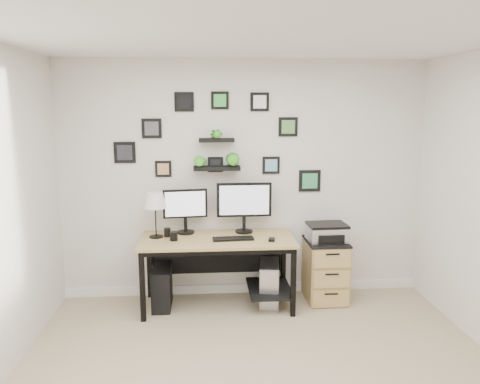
{
  "coord_description": "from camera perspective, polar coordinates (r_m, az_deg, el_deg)",
  "views": [
    {
      "loc": [
        -0.43,
        -3.07,
        2.11
      ],
      "look_at": [
        -0.06,
        1.83,
        1.2
      ],
      "focal_mm": 35.0,
      "sensor_mm": 36.0,
      "label": 1
    }
  ],
  "objects": [
    {
      "name": "room",
      "position": [
        5.48,
        0.47,
        -11.61
      ],
      "size": [
        4.0,
        4.0,
        4.0
      ],
      "color": "tan",
      "rests_on": "ground"
    },
    {
      "name": "desk",
      "position": [
        4.97,
        -2.34,
        -6.9
      ],
      "size": [
        1.6,
        0.7,
        0.75
      ],
      "color": "tan",
      "rests_on": "ground"
    },
    {
      "name": "monitor_left",
      "position": [
        5.04,
        -6.69,
        -1.93
      ],
      "size": [
        0.47,
        0.2,
        0.48
      ],
      "color": "black",
      "rests_on": "desk"
    },
    {
      "name": "monitor_right",
      "position": [
        5.03,
        0.51,
        -1.38
      ],
      "size": [
        0.59,
        0.19,
        0.55
      ],
      "color": "black",
      "rests_on": "desk"
    },
    {
      "name": "keyboard",
      "position": [
        4.84,
        -0.85,
        -5.71
      ],
      "size": [
        0.43,
        0.16,
        0.02
      ],
      "primitive_type": "cube",
      "rotation": [
        0.0,
        0.0,
        0.07
      ],
      "color": "black",
      "rests_on": "desk"
    },
    {
      "name": "mouse",
      "position": [
        4.8,
        3.89,
        -5.81
      ],
      "size": [
        0.08,
        0.1,
        0.03
      ],
      "primitive_type": "cube",
      "rotation": [
        0.0,
        0.0,
        -0.23
      ],
      "color": "black",
      "rests_on": "desk"
    },
    {
      "name": "table_lamp",
      "position": [
        4.91,
        -10.32,
        -1.13
      ],
      "size": [
        0.24,
        0.24,
        0.48
      ],
      "color": "black",
      "rests_on": "desk"
    },
    {
      "name": "mug",
      "position": [
        4.85,
        -8.08,
        -5.36
      ],
      "size": [
        0.08,
        0.08,
        0.09
      ],
      "primitive_type": "cylinder",
      "color": "black",
      "rests_on": "desk"
    },
    {
      "name": "pen_cup",
      "position": [
        4.99,
        -8.85,
        -4.89
      ],
      "size": [
        0.07,
        0.07,
        0.09
      ],
      "primitive_type": "cylinder",
      "color": "black",
      "rests_on": "desk"
    },
    {
      "name": "pc_tower_black",
      "position": [
        5.12,
        -9.49,
        -11.38
      ],
      "size": [
        0.2,
        0.43,
        0.43
      ],
      "primitive_type": "cube",
      "rotation": [
        0.0,
        0.0,
        0.01
      ],
      "color": "black",
      "rests_on": "ground"
    },
    {
      "name": "pc_tower_grey",
      "position": [
        5.15,
        3.6,
        -10.99
      ],
      "size": [
        0.27,
        0.48,
        0.45
      ],
      "color": "gray",
      "rests_on": "ground"
    },
    {
      "name": "file_cabinet",
      "position": [
        5.28,
        10.36,
        -9.35
      ],
      "size": [
        0.43,
        0.53,
        0.67
      ],
      "color": "tan",
      "rests_on": "ground"
    },
    {
      "name": "printer",
      "position": [
        5.15,
        10.56,
        -4.84
      ],
      "size": [
        0.42,
        0.35,
        0.19
      ],
      "color": "silver",
      "rests_on": "file_cabinet"
    },
    {
      "name": "wall_decor",
      "position": [
        5.02,
        -2.59,
        5.44
      ],
      "size": [
        2.25,
        0.18,
        1.09
      ],
      "color": "black",
      "rests_on": "ground"
    }
  ]
}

